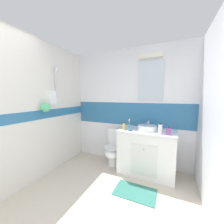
{
  "coord_description": "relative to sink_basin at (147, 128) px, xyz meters",
  "views": [
    {
      "loc": [
        0.83,
        -0.4,
        1.49
      ],
      "look_at": [
        -0.15,
        1.81,
        1.2
      ],
      "focal_mm": 21.19,
      "sensor_mm": 36.0,
      "label": 1
    }
  ],
  "objects": [
    {
      "name": "ground_plane",
      "position": [
        -0.44,
        -0.91,
        -0.92
      ],
      "size": [
        3.2,
        3.48,
        0.04
      ],
      "primitive_type": "cube",
      "color": "beige"
    },
    {
      "name": "wall_back_tiled",
      "position": [
        -0.44,
        0.34,
        0.36
      ],
      "size": [
        3.2,
        0.2,
        2.5
      ],
      "color": "white",
      "rests_on": "ground_plane"
    },
    {
      "name": "wall_left_shower_alcove",
      "position": [
        -1.79,
        -0.91,
        0.35
      ],
      "size": [
        0.29,
        3.48,
        2.5
      ],
      "color": "silver",
      "rests_on": "ground_plane"
    },
    {
      "name": "vanity_cabinet",
      "position": [
        0.0,
        0.01,
        -0.47
      ],
      "size": [
        1.05,
        0.59,
        0.85
      ],
      "color": "white",
      "rests_on": "ground_plane"
    },
    {
      "name": "sink_basin",
      "position": [
        0.0,
        0.0,
        0.0
      ],
      "size": [
        0.35,
        0.4,
        0.15
      ],
      "color": "white",
      "rests_on": "vanity_cabinet"
    },
    {
      "name": "toilet",
      "position": [
        -0.69,
        0.05,
        -0.53
      ],
      "size": [
        0.37,
        0.5,
        0.79
      ],
      "color": "white",
      "rests_on": "ground_plane"
    },
    {
      "name": "toothbrush_cup",
      "position": [
        -0.29,
        -0.16,
        0.0
      ],
      "size": [
        0.08,
        0.08,
        0.22
      ],
      "color": "#4C7299",
      "rests_on": "vanity_cabinet"
    },
    {
      "name": "soap_dispenser",
      "position": [
        0.38,
        -0.17,
        0.01
      ],
      "size": [
        0.06,
        0.06,
        0.15
      ],
      "color": "#993F99",
      "rests_on": "vanity_cabinet"
    },
    {
      "name": "shampoo_bottle_tall",
      "position": [
        0.25,
        -0.17,
        0.04
      ],
      "size": [
        0.07,
        0.07,
        0.19
      ],
      "color": "white",
      "rests_on": "vanity_cabinet"
    },
    {
      "name": "deodorant_spray_can",
      "position": [
        -0.41,
        -0.15,
        0.02
      ],
      "size": [
        0.04,
        0.04,
        0.15
      ],
      "color": "yellow",
      "rests_on": "vanity_cabinet"
    },
    {
      "name": "bath_mat",
      "position": [
        -0.06,
        -0.63,
        -0.89
      ],
      "size": [
        0.64,
        0.39,
        0.01
      ],
      "primitive_type": "cube",
      "color": "#337266",
      "rests_on": "ground_plane"
    }
  ]
}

